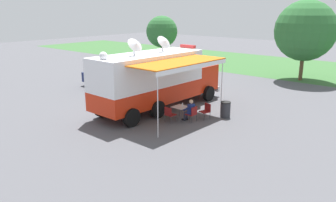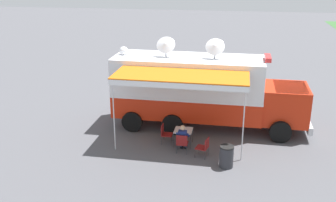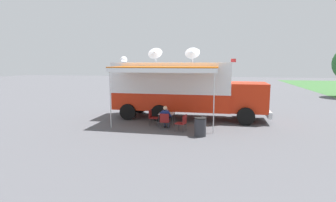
# 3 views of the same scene
# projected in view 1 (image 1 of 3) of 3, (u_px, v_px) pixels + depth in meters

# --- Properties ---
(ground_plane) EXTENTS (100.00, 100.00, 0.00)m
(ground_plane) POSITION_uv_depth(u_px,v_px,m) (149.00, 111.00, 20.38)
(ground_plane) COLOR #515156
(grass_verge) EXTENTS (80.00, 14.00, 0.01)m
(grass_verge) POSITION_uv_depth(u_px,v_px,m) (288.00, 67.00, 35.84)
(grass_verge) COLOR #386633
(grass_verge) RESTS_ON ground
(lot_stripe) EXTENTS (0.19, 4.80, 0.01)m
(lot_stripe) POSITION_uv_depth(u_px,v_px,m) (118.00, 101.00, 22.55)
(lot_stripe) COLOR silver
(lot_stripe) RESTS_ON ground
(command_truck) EXTENTS (4.93, 9.52, 4.53)m
(command_truck) POSITION_uv_depth(u_px,v_px,m) (157.00, 78.00, 20.38)
(command_truck) COLOR red
(command_truck) RESTS_ON ground
(folding_table) EXTENTS (0.81, 0.81, 0.73)m
(folding_table) POSITION_uv_depth(u_px,v_px,m) (180.00, 108.00, 18.79)
(folding_table) COLOR silver
(folding_table) RESTS_ON ground
(water_bottle) EXTENTS (0.07, 0.07, 0.22)m
(water_bottle) POSITION_uv_depth(u_px,v_px,m) (182.00, 105.00, 18.70)
(water_bottle) COLOR silver
(water_bottle) RESTS_ON folding_table
(folding_chair_at_table) EXTENTS (0.49, 0.49, 0.87)m
(folding_chair_at_table) POSITION_uv_depth(u_px,v_px,m) (192.00, 113.00, 18.36)
(folding_chair_at_table) COLOR maroon
(folding_chair_at_table) RESTS_ON ground
(folding_chair_beside_table) EXTENTS (0.49, 0.49, 0.87)m
(folding_chair_beside_table) POSITION_uv_depth(u_px,v_px,m) (169.00, 113.00, 18.26)
(folding_chair_beside_table) COLOR maroon
(folding_chair_beside_table) RESTS_ON ground
(folding_chair_spare_by_truck) EXTENTS (0.58, 0.58, 0.87)m
(folding_chair_spare_by_truck) POSITION_uv_depth(u_px,v_px,m) (206.00, 110.00, 18.92)
(folding_chair_spare_by_truck) COLOR maroon
(folding_chair_spare_by_truck) RESTS_ON ground
(seated_responder) EXTENTS (0.66, 0.56, 1.25)m
(seated_responder) POSITION_uv_depth(u_px,v_px,m) (190.00, 110.00, 18.45)
(seated_responder) COLOR navy
(seated_responder) RESTS_ON ground
(trash_bin) EXTENTS (0.57, 0.57, 0.91)m
(trash_bin) POSITION_uv_depth(u_px,v_px,m) (225.00, 109.00, 19.20)
(trash_bin) COLOR #2D2D33
(trash_bin) RESTS_ON ground
(car_behind_truck) EXTENTS (4.25, 2.11, 1.76)m
(car_behind_truck) POSITION_uv_depth(u_px,v_px,m) (106.00, 77.00, 26.30)
(car_behind_truck) COLOR navy
(car_behind_truck) RESTS_ON ground
(tree_far_left) EXTENTS (3.66, 3.66, 5.24)m
(tree_far_left) POSITION_uv_depth(u_px,v_px,m) (162.00, 32.00, 39.40)
(tree_far_left) COLOR brown
(tree_far_left) RESTS_ON ground
(tree_left_of_centre) EXTENTS (5.07, 5.07, 6.76)m
(tree_left_of_centre) POSITION_uv_depth(u_px,v_px,m) (305.00, 31.00, 28.19)
(tree_left_of_centre) COLOR brown
(tree_left_of_centre) RESTS_ON ground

